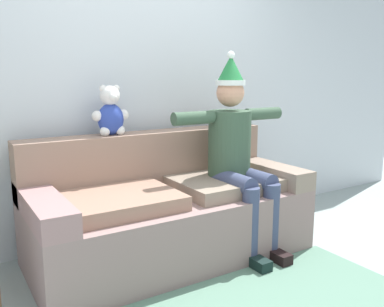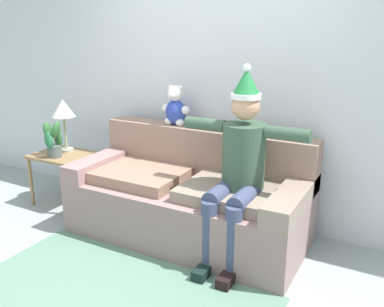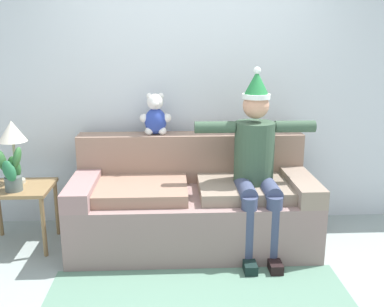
% 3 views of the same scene
% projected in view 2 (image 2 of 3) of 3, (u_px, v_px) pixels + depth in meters
% --- Properties ---
extents(ground_plane, '(10.00, 10.00, 0.00)m').
position_uv_depth(ground_plane, '(123.00, 290.00, 3.02)').
color(ground_plane, '#94A19E').
extents(back_wall, '(7.00, 0.10, 2.70)m').
position_uv_depth(back_wall, '(218.00, 79.00, 3.93)').
color(back_wall, silver).
rests_on(back_wall, ground_plane).
extents(couch, '(2.08, 0.95, 0.92)m').
position_uv_depth(couch, '(190.00, 197.00, 3.76)').
color(couch, gray).
rests_on(couch, ground_plane).
extents(person_seated, '(1.02, 0.77, 1.56)m').
position_uv_depth(person_seated, '(239.00, 164.00, 3.24)').
color(person_seated, '#37523D').
rests_on(person_seated, ground_plane).
extents(teddy_bear, '(0.29, 0.17, 0.38)m').
position_uv_depth(teddy_bear, '(175.00, 107.00, 3.94)').
color(teddy_bear, '#2D43A3').
rests_on(teddy_bear, couch).
extents(side_table, '(0.58, 0.49, 0.55)m').
position_uv_depth(side_table, '(63.00, 161.00, 4.39)').
color(side_table, olive).
rests_on(side_table, ground_plane).
extents(table_lamp, '(0.24, 0.24, 0.55)m').
position_uv_depth(table_lamp, '(63.00, 111.00, 4.34)').
color(table_lamp, '#AEAB95').
rests_on(table_lamp, side_table).
extents(potted_plant, '(0.24, 0.22, 0.38)m').
position_uv_depth(potted_plant, '(53.00, 140.00, 4.23)').
color(potted_plant, '#515D5B').
rests_on(potted_plant, side_table).
extents(area_rug, '(2.17, 1.12, 0.01)m').
position_uv_depth(area_rug, '(116.00, 295.00, 2.95)').
color(area_rug, slate).
rests_on(area_rug, ground_plane).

